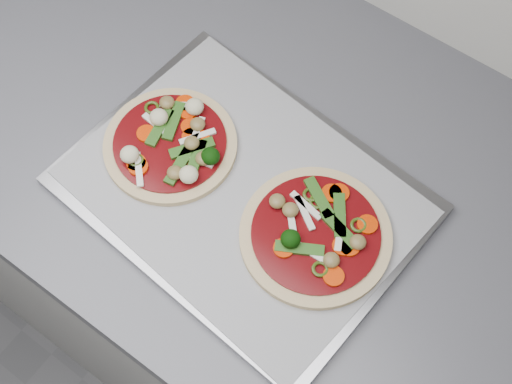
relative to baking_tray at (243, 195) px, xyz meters
The scene contains 5 objects.
base_cabinet 0.85m from the baking_tray, behind, with size 3.60×0.60×0.86m, color #B0B0AE.
baking_tray is the anchor object (origin of this frame).
parchment 0.01m from the baking_tray, ahead, with size 0.40×0.29×0.00m, color #9B9A9F.
pizza_left 0.11m from the baking_tray, behind, with size 0.20×0.20×0.03m.
pizza_right 0.11m from the baking_tray, ahead, with size 0.24×0.24×0.03m.
Camera 1 is at (0.95, 0.92, 1.70)m, focal length 50.00 mm.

